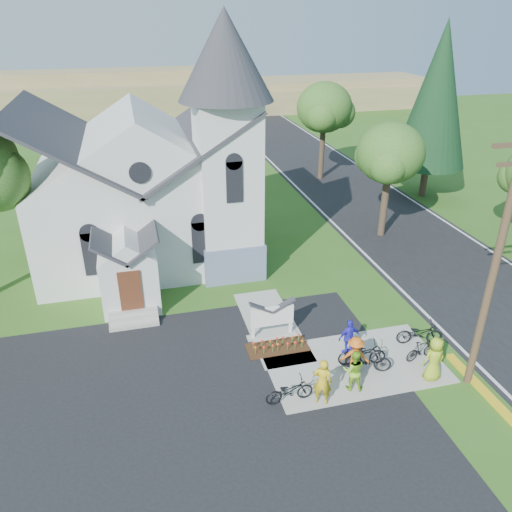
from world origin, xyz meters
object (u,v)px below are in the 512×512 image
object	(u,v)px
cyclist_0	(322,381)
bike_0	(290,391)
bike_4	(419,333)
cyclist_4	(434,359)
utility_pole	(499,256)
bike_2	(362,354)
cyclist_3	(355,356)
bike_3	(421,350)
cyclist_2	(349,337)
cyclist_1	(353,370)
bike_1	(368,359)
church_sign	(272,317)

from	to	relation	value
cyclist_0	bike_0	xyz separation A→B (m)	(-1.11, 0.33, -0.47)
bike_4	bike_0	bearing A→B (deg)	119.78
bike_0	cyclist_4	world-z (taller)	cyclist_4
utility_pole	bike_2	world-z (taller)	utility_pole
cyclist_3	bike_3	xyz separation A→B (m)	(3.04, 0.23, -0.42)
cyclist_2	cyclist_3	xyz separation A→B (m)	(-0.32, -1.28, 0.05)
bike_0	cyclist_2	size ratio (longest dim) A/B	1.11
cyclist_1	cyclist_3	world-z (taller)	cyclist_3
cyclist_2	cyclist_3	bearing A→B (deg)	68.65
utility_pole	cyclist_2	distance (m)	6.54
cyclist_3	bike_0	bearing A→B (deg)	35.91
cyclist_2	bike_1	bearing A→B (deg)	97.49
cyclist_2	cyclist_4	size ratio (longest dim) A/B	0.87
cyclist_3	cyclist_2	bearing A→B (deg)	-83.57
church_sign	bike_4	size ratio (longest dim) A/B	1.14
cyclist_3	cyclist_4	world-z (taller)	cyclist_4
cyclist_0	cyclist_1	world-z (taller)	cyclist_0
church_sign	utility_pole	xyz separation A→B (m)	(6.56, -4.70, 4.38)
cyclist_1	bike_1	distance (m)	1.32
church_sign	cyclist_1	xyz separation A→B (m)	(1.99, -3.99, -0.14)
bike_4	church_sign	bearing A→B (deg)	83.11
bike_1	bike_4	bearing A→B (deg)	-46.87
bike_2	utility_pole	bearing A→B (deg)	-109.09
bike_1	bike_3	bearing A→B (deg)	-64.47
bike_0	bike_3	xyz separation A→B (m)	(5.91, 1.02, -0.03)
utility_pole	bike_3	distance (m)	5.31
bike_3	cyclist_4	world-z (taller)	cyclist_4
cyclist_2	cyclist_4	bearing A→B (deg)	130.61
cyclist_0	bike_3	xyz separation A→B (m)	(4.81, 1.35, -0.50)
utility_pole	church_sign	bearing A→B (deg)	144.40
cyclist_4	bike_0	bearing A→B (deg)	-5.49
bike_1	cyclist_3	xyz separation A→B (m)	(-0.64, -0.08, 0.32)
cyclist_2	cyclist_1	bearing A→B (deg)	63.31
utility_pole	cyclist_1	xyz separation A→B (m)	(-4.57, 0.71, -4.51)
cyclist_0	cyclist_2	bearing A→B (deg)	-106.60
cyclist_3	cyclist_0	bearing A→B (deg)	52.90
cyclist_1	bike_2	size ratio (longest dim) A/B	0.86
church_sign	bike_0	size ratio (longest dim) A/B	1.22
cyclist_1	bike_3	size ratio (longest dim) A/B	1.14
bike_3	bike_4	world-z (taller)	bike_4
church_sign	cyclist_0	xyz separation A→B (m)	(0.61, -4.40, -0.03)
cyclist_2	bike_2	distance (m)	0.86
cyclist_0	cyclist_4	distance (m)	4.57
bike_1	cyclist_4	size ratio (longest dim) A/B	0.96
cyclist_0	bike_1	world-z (taller)	cyclist_0
bike_3	cyclist_4	bearing A→B (deg)	157.09
bike_0	cyclist_3	distance (m)	3.01
church_sign	cyclist_2	xyz separation A→B (m)	(2.70, -2.00, -0.16)
bike_2	cyclist_4	bearing A→B (deg)	-114.52
cyclist_0	cyclist_2	world-z (taller)	cyclist_0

